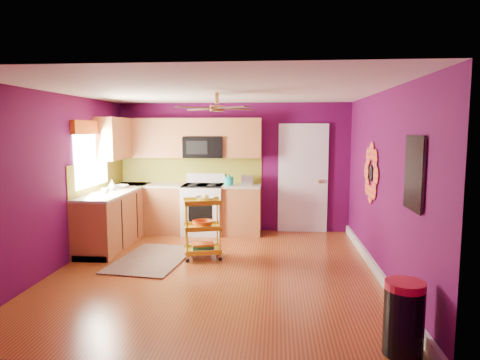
{
  "coord_description": "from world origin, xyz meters",
  "views": [
    {
      "loc": [
        0.85,
        -5.81,
        1.99
      ],
      "look_at": [
        0.31,
        0.4,
        1.25
      ],
      "focal_mm": 32.0,
      "sensor_mm": 36.0,
      "label": 1
    }
  ],
  "objects": [
    {
      "name": "ground",
      "position": [
        0.0,
        0.0,
        0.0
      ],
      "size": [
        5.0,
        5.0,
        0.0
      ],
      "primitive_type": "plane",
      "color": "maroon",
      "rests_on": "ground"
    },
    {
      "name": "room_envelope",
      "position": [
        0.03,
        0.0,
        1.63
      ],
      "size": [
        4.54,
        5.04,
        2.52
      ],
      "color": "#4E0840",
      "rests_on": "ground"
    },
    {
      "name": "lower_cabinets",
      "position": [
        -1.35,
        1.82,
        0.43
      ],
      "size": [
        2.81,
        2.31,
        0.94
      ],
      "color": "brown",
      "rests_on": "ground"
    },
    {
      "name": "electric_range",
      "position": [
        -0.55,
        2.17,
        0.48
      ],
      "size": [
        0.76,
        0.66,
        1.13
      ],
      "color": "white",
      "rests_on": "ground"
    },
    {
      "name": "upper_cabinetry",
      "position": [
        -1.24,
        2.17,
        1.8
      ],
      "size": [
        2.8,
        2.3,
        1.26
      ],
      "color": "brown",
      "rests_on": "ground"
    },
    {
      "name": "left_window",
      "position": [
        -2.22,
        1.05,
        1.74
      ],
      "size": [
        0.08,
        1.35,
        1.08
      ],
      "color": "white",
      "rests_on": "ground"
    },
    {
      "name": "panel_door",
      "position": [
        1.35,
        2.47,
        1.02
      ],
      "size": [
        0.95,
        0.11,
        2.15
      ],
      "color": "white",
      "rests_on": "ground"
    },
    {
      "name": "right_wall_art",
      "position": [
        2.23,
        -0.34,
        1.44
      ],
      "size": [
        0.04,
        2.74,
        1.04
      ],
      "color": "black",
      "rests_on": "ground"
    },
    {
      "name": "ceiling_fan",
      "position": [
        0.0,
        0.2,
        2.29
      ],
      "size": [
        1.01,
        1.01,
        0.26
      ],
      "color": "#BF8C3F",
      "rests_on": "ground"
    },
    {
      "name": "shag_rug",
      "position": [
        -1.04,
        0.41,
        0.01
      ],
      "size": [
        1.15,
        1.69,
        0.02
      ],
      "primitive_type": "cube",
      "rotation": [
        0.0,
        0.0,
        -0.12
      ],
      "color": "black",
      "rests_on": "ground"
    },
    {
      "name": "rolling_cart",
      "position": [
        -0.27,
        0.56,
        0.52
      ],
      "size": [
        0.64,
        0.54,
        1.0
      ],
      "color": "gold",
      "rests_on": "ground"
    },
    {
      "name": "trash_can",
      "position": [
        1.98,
        -2.1,
        0.33
      ],
      "size": [
        0.43,
        0.43,
        0.67
      ],
      "color": "black",
      "rests_on": "ground"
    },
    {
      "name": "teal_kettle",
      "position": [
        -0.05,
        2.14,
        1.02
      ],
      "size": [
        0.18,
        0.18,
        0.21
      ],
      "color": "teal",
      "rests_on": "lower_cabinets"
    },
    {
      "name": "toaster",
      "position": [
        0.28,
        2.26,
        1.03
      ],
      "size": [
        0.22,
        0.15,
        0.18
      ],
      "primitive_type": "cube",
      "color": "beige",
      "rests_on": "lower_cabinets"
    },
    {
      "name": "soap_bottle_a",
      "position": [
        -2.02,
        1.38,
        1.03
      ],
      "size": [
        0.08,
        0.08,
        0.17
      ],
      "primitive_type": "imported",
      "color": "#EA3F72",
      "rests_on": "lower_cabinets"
    },
    {
      "name": "soap_bottle_b",
      "position": [
        -1.99,
        1.3,
        1.02
      ],
      "size": [
        0.13,
        0.13,
        0.17
      ],
      "primitive_type": "imported",
      "color": "white",
      "rests_on": "lower_cabinets"
    },
    {
      "name": "counter_dish",
      "position": [
        -1.93,
        1.61,
        0.97
      ],
      "size": [
        0.23,
        0.23,
        0.06
      ],
      "primitive_type": "imported",
      "color": "white",
      "rests_on": "lower_cabinets"
    },
    {
      "name": "counter_cup",
      "position": [
        -1.96,
        0.93,
        0.99
      ],
      "size": [
        0.12,
        0.12,
        0.09
      ],
      "primitive_type": "imported",
      "color": "white",
      "rests_on": "lower_cabinets"
    }
  ]
}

